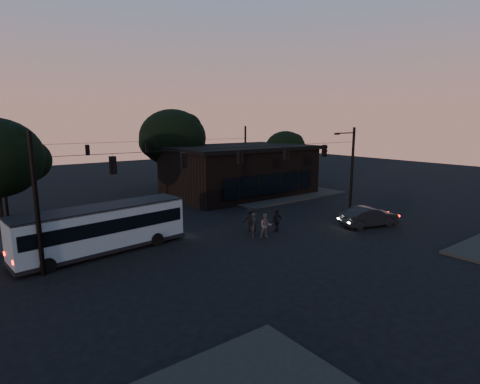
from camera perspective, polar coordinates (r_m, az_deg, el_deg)
ground at (r=24.66m, az=5.69°, el=-8.23°), size 120.00×120.00×0.00m
sidewalk_far_right at (r=42.51m, az=4.73°, el=-0.12°), size 14.00×10.00×0.15m
sidewalk_far_left at (r=32.07m, az=-32.59°, el=-5.31°), size 14.00×10.00×0.15m
building at (r=41.72m, az=-0.11°, el=3.37°), size 15.40×10.41×5.40m
tree_behind at (r=43.88m, az=-10.22°, el=8.13°), size 7.60×7.60×9.43m
tree_right at (r=48.92m, az=6.92°, el=6.62°), size 5.20×5.20×6.86m
signal_rig_near at (r=26.64m, az=0.00°, el=3.06°), size 26.24×0.30×7.50m
signal_rig_far at (r=40.50m, az=-13.88°, el=4.98°), size 26.24×0.30×7.50m
bus at (r=24.51m, az=-20.20°, el=-4.99°), size 10.51×3.48×2.90m
car at (r=30.64m, az=19.09°, el=-3.56°), size 4.87×2.87×1.52m
pedestrian_a at (r=26.35m, az=2.19°, el=-5.01°), size 0.74×0.67×1.71m
pedestrian_b at (r=26.13m, az=3.94°, el=-5.15°), size 1.05×0.99×1.72m
pedestrian_c at (r=27.61m, az=5.63°, el=-4.32°), size 1.06×0.55×1.72m
pedestrian_d at (r=27.59m, az=1.64°, el=-4.22°), size 1.29×1.26×1.78m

